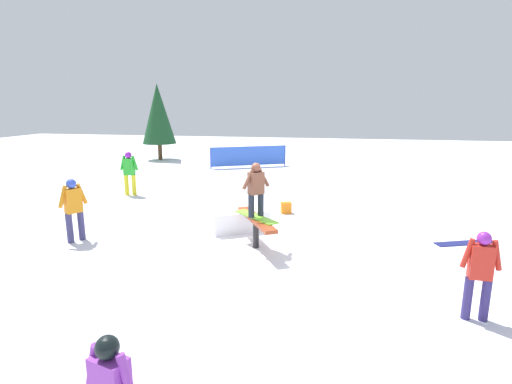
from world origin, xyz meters
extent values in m
plane|color=white|center=(0.00, 0.00, 0.00)|extent=(60.00, 60.00, 0.00)
cylinder|color=black|center=(0.00, 0.00, 0.32)|extent=(0.14, 0.14, 0.64)
cube|color=#A53F1E|center=(0.00, 0.00, 0.68)|extent=(1.93, 1.26, 0.08)
cube|color=white|center=(-1.65, -0.94, 0.27)|extent=(2.31, 2.20, 0.55)
cube|color=#82D933|center=(0.00, 0.00, 0.74)|extent=(1.15, 1.18, 0.03)
cylinder|color=#202732|center=(0.09, -0.09, 1.02)|extent=(0.14, 0.14, 0.52)
cylinder|color=#202732|center=(-0.09, 0.09, 1.02)|extent=(0.14, 0.14, 0.52)
cube|color=brown|center=(0.00, 0.00, 1.53)|extent=(0.38, 0.38, 0.50)
cylinder|color=brown|center=(0.15, -0.15, 1.64)|extent=(0.29, 0.28, 0.46)
cylinder|color=brown|center=(-0.15, 0.15, 1.64)|extent=(0.29, 0.28, 0.46)
sphere|color=brown|center=(0.00, 0.00, 1.89)|extent=(0.21, 0.21, 0.21)
cylinder|color=yellow|center=(-4.44, -5.40, 0.38)|extent=(0.15, 0.15, 0.75)
cylinder|color=yellow|center=(-4.43, -5.69, 0.38)|extent=(0.15, 0.15, 0.75)
cube|color=green|center=(-4.43, -5.54, 1.05)|extent=(0.24, 0.38, 0.60)
cylinder|color=green|center=(-4.45, -5.31, 1.19)|extent=(0.10, 0.24, 0.54)
cylinder|color=green|center=(-4.42, -5.77, 1.19)|extent=(0.10, 0.24, 0.54)
sphere|color=purple|center=(-4.43, -5.54, 1.47)|extent=(0.23, 0.23, 0.23)
cylinder|color=#3A3766|center=(0.53, -4.46, 0.36)|extent=(0.15, 0.15, 0.72)
cylinder|color=#3A3766|center=(0.29, -4.31, 0.36)|extent=(0.15, 0.15, 0.72)
cube|color=orange|center=(0.41, -4.39, 1.02)|extent=(0.43, 0.38, 0.59)
cylinder|color=orange|center=(0.60, -4.50, 1.15)|extent=(0.26, 0.21, 0.53)
cylinder|color=orange|center=(0.21, -4.27, 1.15)|extent=(0.26, 0.21, 0.53)
sphere|color=blue|center=(0.41, -4.39, 1.43)|extent=(0.23, 0.23, 0.23)
cylinder|color=navy|center=(2.46, 3.82, 0.35)|extent=(0.13, 0.13, 0.69)
cylinder|color=navy|center=(2.47, 4.07, 0.35)|extent=(0.13, 0.13, 0.69)
cube|color=red|center=(2.46, 3.94, 0.96)|extent=(0.21, 0.33, 0.53)
cylinder|color=red|center=(2.45, 3.74, 1.08)|extent=(0.09, 0.18, 0.47)
cylinder|color=red|center=(2.47, 4.15, 1.08)|extent=(0.09, 0.18, 0.47)
sphere|color=purple|center=(2.46, 3.94, 1.33)|extent=(0.21, 0.21, 0.21)
cylinder|color=purple|center=(6.02, 0.10, 1.05)|extent=(0.13, 0.21, 0.47)
cylinder|color=purple|center=(5.91, -0.29, 1.05)|extent=(0.13, 0.21, 0.47)
sphere|color=black|center=(5.97, -0.10, 1.30)|extent=(0.21, 0.21, 0.21)
cube|color=navy|center=(-1.22, 4.88, 0.01)|extent=(0.80, 1.50, 0.02)
cube|color=orange|center=(-3.08, 0.33, 0.17)|extent=(0.31, 0.36, 0.34)
cylinder|color=blue|center=(-12.42, -0.87, 0.55)|extent=(0.06, 0.06, 1.10)
cylinder|color=blue|center=(-10.61, -4.43, 0.55)|extent=(0.06, 0.06, 1.10)
cube|color=blue|center=(-11.52, -2.65, 0.61)|extent=(1.82, 3.57, 0.99)
cylinder|color=#4C331E|center=(-13.34, -8.41, 0.48)|extent=(0.24, 0.24, 0.97)
cone|color=#194723|center=(-13.34, -8.41, 2.68)|extent=(1.93, 1.93, 3.42)
camera|label=1|loc=(8.64, 1.70, 3.30)|focal=28.00mm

